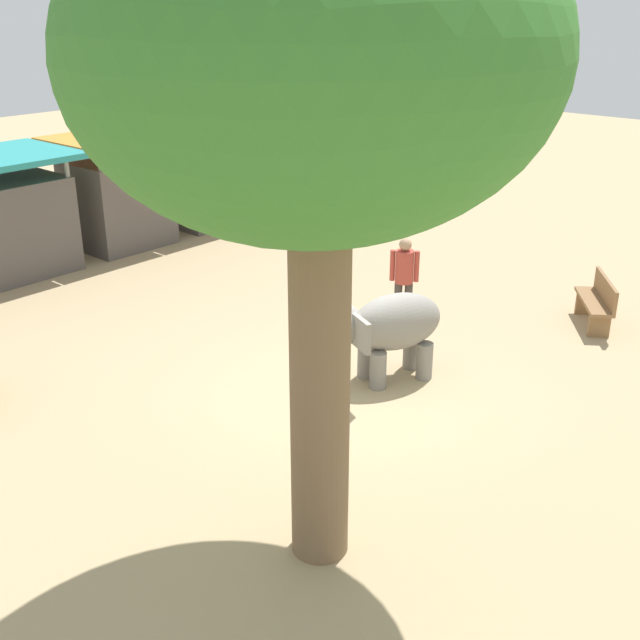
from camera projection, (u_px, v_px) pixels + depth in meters
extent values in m
plane|color=tan|center=(344.00, 394.00, 11.71)|extent=(60.00, 60.00, 0.00)
cylinder|color=gray|center=(378.00, 370.00, 11.78)|extent=(0.25, 0.25, 0.59)
cylinder|color=gray|center=(366.00, 359.00, 12.12)|extent=(0.25, 0.25, 0.59)
cylinder|color=gray|center=(424.00, 361.00, 12.08)|extent=(0.25, 0.25, 0.59)
cylinder|color=gray|center=(411.00, 351.00, 12.42)|extent=(0.25, 0.25, 0.59)
ellipsoid|color=gray|center=(397.00, 322.00, 11.85)|extent=(1.64, 1.29, 0.88)
sphere|color=gray|center=(342.00, 324.00, 11.47)|extent=(0.62, 0.62, 0.62)
cone|color=gray|center=(328.00, 361.00, 11.60)|extent=(0.20, 0.20, 0.98)
cube|color=gray|center=(361.00, 334.00, 11.16)|extent=(0.29, 0.49, 0.47)
cube|color=gray|center=(336.00, 314.00, 11.85)|extent=(0.29, 0.49, 0.47)
cylinder|color=#3F3833|center=(408.00, 304.00, 13.93)|extent=(0.14, 0.14, 0.82)
cylinder|color=#3F3833|center=(398.00, 304.00, 13.96)|extent=(0.14, 0.14, 0.82)
cylinder|color=#B23F33|center=(404.00, 267.00, 13.67)|extent=(0.32, 0.32, 0.58)
sphere|color=tan|center=(405.00, 245.00, 13.52)|extent=(0.22, 0.22, 0.22)
cylinder|color=#B23F33|center=(417.00, 266.00, 13.64)|extent=(0.09, 0.09, 0.55)
cylinder|color=#B23F33|center=(392.00, 265.00, 13.70)|extent=(0.09, 0.09, 0.55)
cylinder|color=brown|center=(320.00, 389.00, 7.74)|extent=(0.60, 0.60, 3.84)
ellipsoid|color=#387A2D|center=(320.00, 55.00, 6.53)|extent=(4.43, 4.06, 3.14)
cube|color=olive|center=(594.00, 302.00, 13.95)|extent=(1.37, 1.14, 0.06)
cube|color=olive|center=(606.00, 290.00, 13.85)|extent=(1.17, 0.87, 0.40)
cube|color=olive|center=(599.00, 326.00, 13.56)|extent=(0.28, 0.34, 0.42)
cube|color=olive|center=(586.00, 303.00, 14.53)|extent=(0.28, 0.34, 0.42)
cube|color=#59514C|center=(14.00, 226.00, 16.44)|extent=(2.00, 1.80, 2.00)
cube|color=teal|center=(3.00, 156.00, 15.88)|extent=(2.50, 2.50, 0.12)
cylinder|color=gray|center=(32.00, 202.00, 17.48)|extent=(0.10, 0.10, 2.40)
cylinder|color=gray|center=(73.00, 215.00, 16.50)|extent=(0.10, 0.10, 2.40)
cube|color=#59514C|center=(118.00, 203.00, 18.25)|extent=(2.00, 1.80, 2.00)
cube|color=orange|center=(112.00, 139.00, 17.69)|extent=(2.50, 2.50, 0.12)
cylinder|color=gray|center=(128.00, 183.00, 19.29)|extent=(0.10, 0.10, 2.40)
cylinder|color=gray|center=(170.00, 193.00, 18.31)|extent=(0.10, 0.10, 2.40)
cylinder|color=gray|center=(63.00, 196.00, 18.04)|extent=(0.10, 0.10, 2.40)
cylinder|color=gray|center=(105.00, 208.00, 17.05)|extent=(0.10, 0.10, 2.40)
cube|color=#59514C|center=(203.00, 184.00, 20.06)|extent=(2.00, 1.80, 2.00)
cube|color=#388C47|center=(200.00, 126.00, 19.49)|extent=(2.50, 2.50, 0.12)
cylinder|color=gray|center=(208.00, 166.00, 21.10)|extent=(0.10, 0.10, 2.40)
cylinder|color=gray|center=(251.00, 175.00, 20.11)|extent=(0.10, 0.10, 2.40)
cylinder|color=gray|center=(154.00, 177.00, 19.84)|extent=(0.10, 0.10, 2.40)
cylinder|color=gray|center=(197.00, 187.00, 18.86)|extent=(0.10, 0.10, 2.40)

